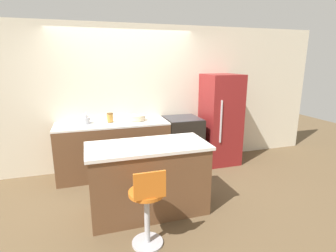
# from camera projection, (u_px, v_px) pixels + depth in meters

# --- Properties ---
(ground_plane) EXTENTS (14.00, 14.00, 0.00)m
(ground_plane) POSITION_uv_depth(u_px,v_px,m) (134.00, 179.00, 4.46)
(ground_plane) COLOR brown
(wall_back) EXTENTS (8.00, 0.06, 2.60)m
(wall_back) POSITION_uv_depth(u_px,v_px,m) (125.00, 98.00, 4.79)
(wall_back) COLOR beige
(wall_back) RESTS_ON ground_plane
(back_counter) EXTENTS (1.89, 0.65, 0.94)m
(back_counter) POSITION_uv_depth(u_px,v_px,m) (114.00, 149.00, 4.58)
(back_counter) COLOR brown
(back_counter) RESTS_ON ground_plane
(kitchen_island) EXTENTS (1.55, 0.73, 0.93)m
(kitchen_island) POSITION_uv_depth(u_px,v_px,m) (148.00, 178.00, 3.43)
(kitchen_island) COLOR brown
(kitchen_island) RESTS_ON ground_plane
(oven_range) EXTENTS (0.65, 0.66, 0.94)m
(oven_range) POSITION_uv_depth(u_px,v_px,m) (182.00, 142.00, 4.95)
(oven_range) COLOR black
(oven_range) RESTS_ON ground_plane
(refrigerator) EXTENTS (0.64, 0.70, 1.72)m
(refrigerator) POSITION_uv_depth(u_px,v_px,m) (220.00, 119.00, 5.07)
(refrigerator) COLOR maroon
(refrigerator) RESTS_ON ground_plane
(stool_chair) EXTENTS (0.38, 0.38, 0.92)m
(stool_chair) POSITION_uv_depth(u_px,v_px,m) (147.00, 207.00, 2.76)
(stool_chair) COLOR #B7B7BC
(stool_chair) RESTS_ON ground_plane
(kettle) EXTENTS (0.16, 0.16, 0.18)m
(kettle) POSITION_uv_depth(u_px,v_px,m) (85.00, 120.00, 4.37)
(kettle) COLOR silver
(kettle) RESTS_ON back_counter
(mixing_bowl) EXTENTS (0.29, 0.29, 0.09)m
(mixing_bowl) POSITION_uv_depth(u_px,v_px,m) (137.00, 118.00, 4.63)
(mixing_bowl) COLOR #C1B28E
(mixing_bowl) RESTS_ON back_counter
(canister_jar) EXTENTS (0.11, 0.11, 0.16)m
(canister_jar) POSITION_uv_depth(u_px,v_px,m) (110.00, 117.00, 4.48)
(canister_jar) COLOR #B77F33
(canister_jar) RESTS_ON back_counter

